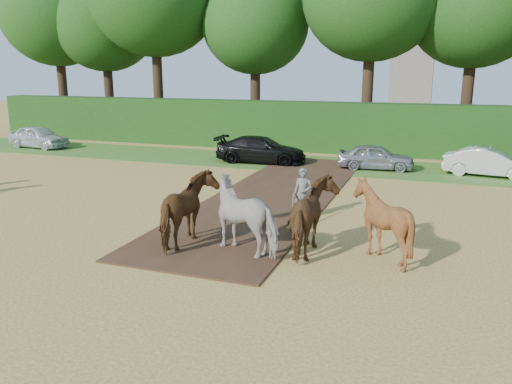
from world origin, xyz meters
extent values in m
plane|color=gold|center=(0.00, 0.00, 0.00)|extent=(120.00, 120.00, 0.00)
cube|color=#472D1C|center=(1.50, 7.00, 0.03)|extent=(4.50, 17.00, 0.05)
cube|color=#38601E|center=(0.00, 14.00, 0.01)|extent=(50.00, 5.00, 0.03)
cube|color=#14380F|center=(0.00, 18.50, 1.50)|extent=(46.00, 1.60, 3.00)
imported|color=brown|center=(0.93, 0.53, 1.02)|extent=(1.28, 2.50, 2.05)
imported|color=beige|center=(2.67, 0.81, 1.02)|extent=(2.16, 1.89, 2.05)
imported|color=brown|center=(4.41, 1.09, 1.02)|extent=(1.28, 2.50, 2.05)
imported|color=brown|center=(6.15, 1.36, 1.03)|extent=(1.79, 1.98, 2.05)
cube|color=black|center=(3.38, 3.06, 0.17)|extent=(0.41, 0.90, 0.34)
cube|color=brown|center=(3.43, 2.48, 0.34)|extent=(0.20, 1.37, 0.10)
cylinder|color=brown|center=(3.13, 3.58, 0.54)|extent=(0.27, 0.98, 0.72)
cylinder|color=brown|center=(3.56, 3.61, 0.54)|extent=(0.12, 0.99, 0.72)
imported|color=gray|center=(3.29, 4.23, 0.86)|extent=(0.65, 0.46, 1.71)
imported|color=silver|center=(-16.59, 13.71, 0.72)|extent=(4.38, 2.17, 1.43)
imported|color=black|center=(-1.45, 13.57, 0.70)|extent=(4.96, 2.25, 1.41)
imported|color=#979A9F|center=(4.59, 13.73, 0.64)|extent=(3.87, 1.80, 1.28)
imported|color=white|center=(9.79, 13.83, 0.66)|extent=(4.19, 1.94, 1.33)
cylinder|color=#382616|center=(-21.00, 21.50, 2.93)|extent=(0.70, 0.70, 5.85)
ellipsoid|color=#163F11|center=(-21.00, 21.50, 9.00)|extent=(8.40, 8.40, 7.73)
cylinder|color=#382616|center=(-17.00, 22.00, 2.70)|extent=(0.70, 0.70, 5.40)
ellipsoid|color=#163F11|center=(-17.00, 22.00, 8.32)|extent=(7.80, 7.80, 7.18)
cylinder|color=#382616|center=(-12.00, 21.00, 3.26)|extent=(0.70, 0.70, 6.53)
cylinder|color=#382616|center=(-5.00, 22.50, 2.59)|extent=(0.70, 0.70, 5.17)
ellipsoid|color=#163F11|center=(-5.00, 22.50, 7.95)|extent=(7.40, 7.40, 6.81)
cylinder|color=#382616|center=(3.00, 21.50, 3.04)|extent=(0.70, 0.70, 6.08)
cylinder|color=#382616|center=(9.00, 23.00, 2.81)|extent=(0.70, 0.70, 5.62)
ellipsoid|color=#163F11|center=(9.00, 23.00, 8.62)|extent=(8.00, 8.00, 7.36)
cube|color=slate|center=(4.00, 55.00, 4.50)|extent=(5.00, 5.00, 9.00)
camera|label=1|loc=(7.29, -11.52, 4.87)|focal=35.00mm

